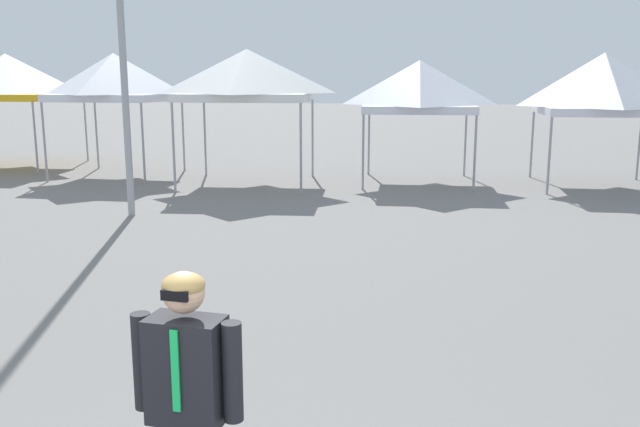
# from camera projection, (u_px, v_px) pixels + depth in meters

# --- Properties ---
(canopy_tent_far_left) EXTENTS (3.69, 3.69, 3.50)m
(canopy_tent_far_left) POSITION_uv_depth(u_px,v_px,m) (7.00, 77.00, 20.92)
(canopy_tent_far_left) COLOR #9E9EA3
(canopy_tent_far_left) RESTS_ON ground
(canopy_tent_behind_left) EXTENTS (3.03, 3.03, 3.44)m
(canopy_tent_behind_left) POSITION_uv_depth(u_px,v_px,m) (114.00, 77.00, 18.91)
(canopy_tent_behind_left) COLOR #9E9EA3
(canopy_tent_behind_left) RESTS_ON ground
(canopy_tent_left_of_center) EXTENTS (3.49, 3.49, 3.49)m
(canopy_tent_left_of_center) POSITION_uv_depth(u_px,v_px,m) (247.00, 75.00, 17.44)
(canopy_tent_left_of_center) COLOR #9E9EA3
(canopy_tent_left_of_center) RESTS_ON ground
(canopy_tent_center) EXTENTS (2.97, 2.97, 3.22)m
(canopy_tent_center) POSITION_uv_depth(u_px,v_px,m) (419.00, 86.00, 17.78)
(canopy_tent_center) COLOR #9E9EA3
(canopy_tent_center) RESTS_ON ground
(canopy_tent_right_of_center) EXTENTS (2.99, 2.99, 3.39)m
(canopy_tent_right_of_center) POSITION_uv_depth(u_px,v_px,m) (603.00, 84.00, 17.05)
(canopy_tent_right_of_center) COLOR #9E9EA3
(canopy_tent_right_of_center) RESTS_ON ground
(person_foreground) EXTENTS (0.65, 0.29, 1.78)m
(person_foreground) POSITION_uv_depth(u_px,v_px,m) (188.00, 401.00, 3.75)
(person_foreground) COLOR #33384C
(person_foreground) RESTS_ON ground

